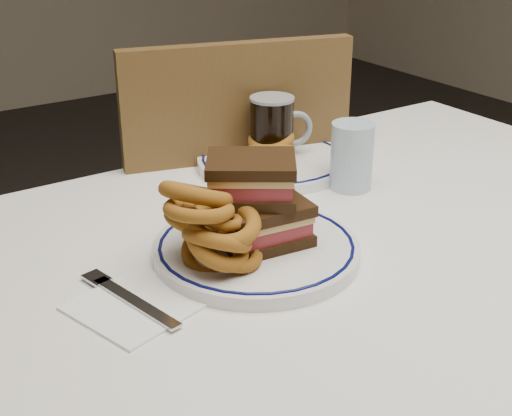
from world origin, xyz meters
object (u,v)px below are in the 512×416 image
chair_far (223,231)px  beer_mug (273,132)px  far_plate (273,161)px  main_plate (256,249)px  reuben_sandwich (257,201)px

chair_far → beer_mug: bearing=-90.9°
beer_mug → far_plate: beer_mug is taller
main_plate → reuben_sandwich: reuben_sandwich is taller
chair_far → reuben_sandwich: size_ratio=6.23×
chair_far → beer_mug: size_ratio=7.13×
main_plate → reuben_sandwich: (0.01, 0.01, 0.07)m
beer_mug → chair_far: bearing=89.1°
chair_far → far_plate: chair_far is taller
chair_far → far_plate: (-0.00, -0.19, 0.23)m
main_plate → chair_far: bearing=64.4°
chair_far → main_plate: (-0.23, -0.47, 0.23)m
beer_mug → far_plate: (0.00, 0.00, -0.06)m
chair_far → reuben_sandwich: bearing=-115.3°
chair_far → reuben_sandwich: (-0.22, -0.47, 0.30)m
chair_far → far_plate: size_ratio=3.39×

